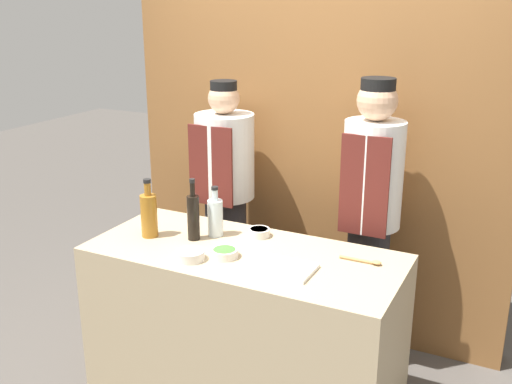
{
  "coord_description": "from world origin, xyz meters",
  "views": [
    {
      "loc": [
        1.31,
        -2.5,
        2.14
      ],
      "look_at": [
        0.0,
        0.14,
        1.18
      ],
      "focal_mm": 42.0,
      "sensor_mm": 36.0,
      "label": 1
    }
  ],
  "objects_px": {
    "chef_right": "(370,217)",
    "chef_left": "(225,202)",
    "bottle_amber": "(149,214)",
    "cutting_board": "(281,268)",
    "sauce_bowl_yellow": "(190,255)",
    "bottle_soy": "(193,216)",
    "sauce_bowl_white": "(259,232)",
    "wooden_spoon": "(365,261)",
    "sauce_bowl_green": "(224,253)",
    "bottle_clear": "(215,217)"
  },
  "relations": [
    {
      "from": "cutting_board",
      "to": "chef_right",
      "type": "relative_size",
      "value": 0.18
    },
    {
      "from": "bottle_clear",
      "to": "cutting_board",
      "type": "bearing_deg",
      "value": -25.58
    },
    {
      "from": "bottle_clear",
      "to": "wooden_spoon",
      "type": "height_order",
      "value": "bottle_clear"
    },
    {
      "from": "chef_left",
      "to": "chef_right",
      "type": "distance_m",
      "value": 0.95
    },
    {
      "from": "sauce_bowl_white",
      "to": "bottle_clear",
      "type": "distance_m",
      "value": 0.25
    },
    {
      "from": "sauce_bowl_white",
      "to": "wooden_spoon",
      "type": "height_order",
      "value": "sauce_bowl_white"
    },
    {
      "from": "sauce_bowl_yellow",
      "to": "bottle_amber",
      "type": "relative_size",
      "value": 0.44
    },
    {
      "from": "bottle_soy",
      "to": "bottle_amber",
      "type": "distance_m",
      "value": 0.25
    },
    {
      "from": "chef_right",
      "to": "sauce_bowl_yellow",
      "type": "bearing_deg",
      "value": -127.64
    },
    {
      "from": "sauce_bowl_yellow",
      "to": "bottle_clear",
      "type": "xyz_separation_m",
      "value": [
        -0.05,
        0.34,
        0.08
      ]
    },
    {
      "from": "bottle_amber",
      "to": "sauce_bowl_white",
      "type": "bearing_deg",
      "value": 26.03
    },
    {
      "from": "bottle_amber",
      "to": "cutting_board",
      "type": "bearing_deg",
      "value": -4.99
    },
    {
      "from": "cutting_board",
      "to": "bottle_soy",
      "type": "relative_size",
      "value": 0.93
    },
    {
      "from": "sauce_bowl_yellow",
      "to": "bottle_amber",
      "type": "distance_m",
      "value": 0.42
    },
    {
      "from": "bottle_soy",
      "to": "chef_left",
      "type": "height_order",
      "value": "chef_left"
    },
    {
      "from": "sauce_bowl_yellow",
      "to": "wooden_spoon",
      "type": "relative_size",
      "value": 0.67
    },
    {
      "from": "sauce_bowl_white",
      "to": "cutting_board",
      "type": "relative_size",
      "value": 0.38
    },
    {
      "from": "wooden_spoon",
      "to": "sauce_bowl_white",
      "type": "bearing_deg",
      "value": 172.64
    },
    {
      "from": "bottle_amber",
      "to": "chef_right",
      "type": "relative_size",
      "value": 0.19
    },
    {
      "from": "cutting_board",
      "to": "wooden_spoon",
      "type": "distance_m",
      "value": 0.42
    },
    {
      "from": "sauce_bowl_green",
      "to": "chef_left",
      "type": "distance_m",
      "value": 0.86
    },
    {
      "from": "sauce_bowl_green",
      "to": "chef_left",
      "type": "height_order",
      "value": "chef_left"
    },
    {
      "from": "bottle_amber",
      "to": "chef_right",
      "type": "distance_m",
      "value": 1.24
    },
    {
      "from": "sauce_bowl_white",
      "to": "bottle_clear",
      "type": "relative_size",
      "value": 0.42
    },
    {
      "from": "sauce_bowl_white",
      "to": "bottle_soy",
      "type": "xyz_separation_m",
      "value": [
        -0.3,
        -0.19,
        0.11
      ]
    },
    {
      "from": "cutting_board",
      "to": "chef_right",
      "type": "bearing_deg",
      "value": 74.43
    },
    {
      "from": "chef_right",
      "to": "chef_left",
      "type": "bearing_deg",
      "value": 179.99
    },
    {
      "from": "sauce_bowl_yellow",
      "to": "bottle_clear",
      "type": "distance_m",
      "value": 0.35
    },
    {
      "from": "bottle_soy",
      "to": "bottle_amber",
      "type": "height_order",
      "value": "bottle_soy"
    },
    {
      "from": "sauce_bowl_green",
      "to": "bottle_soy",
      "type": "relative_size",
      "value": 0.41
    },
    {
      "from": "sauce_bowl_green",
      "to": "sauce_bowl_white",
      "type": "height_order",
      "value": "sauce_bowl_white"
    },
    {
      "from": "sauce_bowl_green",
      "to": "chef_left",
      "type": "xyz_separation_m",
      "value": [
        -0.42,
        0.75,
        -0.03
      ]
    },
    {
      "from": "sauce_bowl_white",
      "to": "cutting_board",
      "type": "distance_m",
      "value": 0.44
    },
    {
      "from": "sauce_bowl_green",
      "to": "chef_right",
      "type": "relative_size",
      "value": 0.08
    },
    {
      "from": "bottle_amber",
      "to": "sauce_bowl_yellow",
      "type": "bearing_deg",
      "value": -24.68
    },
    {
      "from": "sauce_bowl_yellow",
      "to": "chef_right",
      "type": "distance_m",
      "value": 1.08
    },
    {
      "from": "cutting_board",
      "to": "bottle_soy",
      "type": "xyz_separation_m",
      "value": [
        -0.58,
        0.14,
        0.12
      ]
    },
    {
      "from": "sauce_bowl_green",
      "to": "bottle_clear",
      "type": "relative_size",
      "value": 0.5
    },
    {
      "from": "bottle_soy",
      "to": "bottle_clear",
      "type": "height_order",
      "value": "bottle_soy"
    },
    {
      "from": "wooden_spoon",
      "to": "chef_right",
      "type": "distance_m",
      "value": 0.53
    },
    {
      "from": "bottle_clear",
      "to": "wooden_spoon",
      "type": "relative_size",
      "value": 1.32
    },
    {
      "from": "sauce_bowl_white",
      "to": "bottle_amber",
      "type": "bearing_deg",
      "value": -153.97
    },
    {
      "from": "sauce_bowl_white",
      "to": "chef_left",
      "type": "height_order",
      "value": "chef_left"
    },
    {
      "from": "wooden_spoon",
      "to": "bottle_clear",
      "type": "bearing_deg",
      "value": -179.07
    },
    {
      "from": "bottle_amber",
      "to": "chef_left",
      "type": "relative_size",
      "value": 0.19
    },
    {
      "from": "cutting_board",
      "to": "chef_left",
      "type": "xyz_separation_m",
      "value": [
        -0.73,
        0.76,
        -0.01
      ]
    },
    {
      "from": "sauce_bowl_yellow",
      "to": "bottle_soy",
      "type": "bearing_deg",
      "value": 118.21
    },
    {
      "from": "sauce_bowl_green",
      "to": "chef_right",
      "type": "distance_m",
      "value": 0.92
    },
    {
      "from": "cutting_board",
      "to": "wooden_spoon",
      "type": "xyz_separation_m",
      "value": [
        0.34,
        0.25,
        0.0
      ]
    },
    {
      "from": "bottle_clear",
      "to": "wooden_spoon",
      "type": "bearing_deg",
      "value": 0.93
    }
  ]
}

